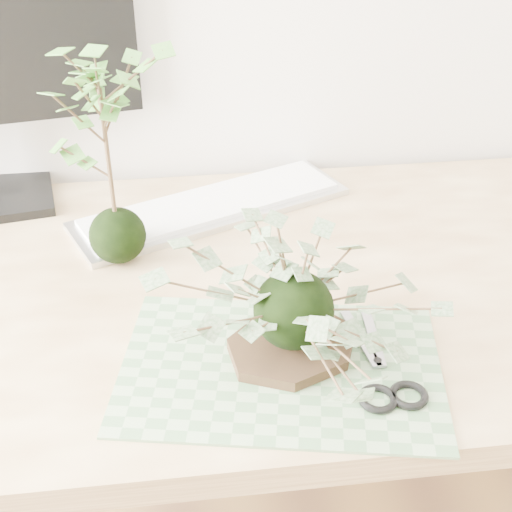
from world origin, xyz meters
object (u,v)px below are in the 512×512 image
at_px(desk, 226,328).
at_px(keyboard, 212,206).
at_px(maple_kokedama, 101,104).
at_px(ivy_kokedama, 295,278).

distance_m(desk, keyboard, 0.23).
bearing_deg(maple_kokedama, keyboard, 41.51).
bearing_deg(keyboard, maple_kokedama, -161.61).
distance_m(ivy_kokedama, maple_kokedama, 0.36).
bearing_deg(ivy_kokedama, desk, 113.27).
bearing_deg(ivy_kokedama, maple_kokedama, 132.27).
relative_size(maple_kokedama, keyboard, 0.72).
relative_size(desk, ivy_kokedama, 4.52).
bearing_deg(desk, maple_kokedama, 152.59).
bearing_deg(desk, keyboard, 90.62).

